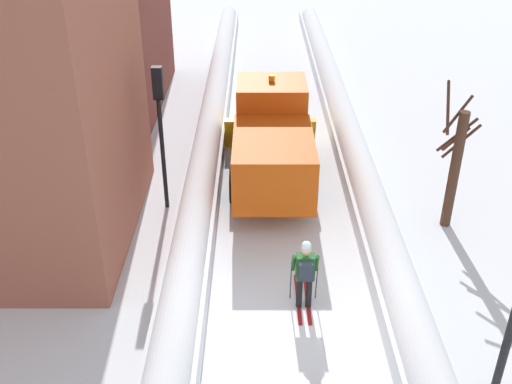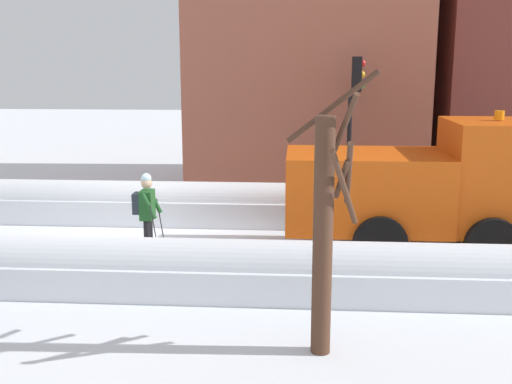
% 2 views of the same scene
% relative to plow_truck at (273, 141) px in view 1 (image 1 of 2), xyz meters
% --- Properties ---
extents(ground_plane, '(80.00, 80.00, 0.00)m').
position_rel_plow_truck_xyz_m(ground_plane, '(0.31, 3.37, -1.48)').
color(ground_plane, white).
extents(snowbank_left, '(1.10, 36.00, 1.09)m').
position_rel_plow_truck_xyz_m(snowbank_left, '(-2.16, 3.37, -0.99)').
color(snowbank_left, white).
rests_on(snowbank_left, ground).
extents(snowbank_right, '(1.10, 36.00, 1.04)m').
position_rel_plow_truck_xyz_m(snowbank_right, '(2.77, 3.37, -1.02)').
color(snowbank_right, white).
rests_on(snowbank_right, ground).
extents(plow_truck, '(3.20, 5.98, 3.12)m').
position_rel_plow_truck_xyz_m(plow_truck, '(0.00, 0.00, 0.00)').
color(plow_truck, '#DB510F').
rests_on(plow_truck, ground).
extents(skier, '(0.62, 1.80, 1.81)m').
position_rel_plow_truck_xyz_m(skier, '(0.61, -5.97, -0.48)').
color(skier, black).
rests_on(skier, ground).
extents(traffic_light_pole, '(0.28, 0.42, 4.23)m').
position_rel_plow_truck_xyz_m(traffic_light_pole, '(-3.14, -1.34, 1.50)').
color(traffic_light_pole, black).
rests_on(traffic_light_pole, ground).
extents(bare_tree_near, '(1.11, 1.27, 4.02)m').
position_rel_plow_truck_xyz_m(bare_tree_near, '(4.85, -2.39, 0.38)').
color(bare_tree_near, '#4B2F20').
rests_on(bare_tree_near, ground).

